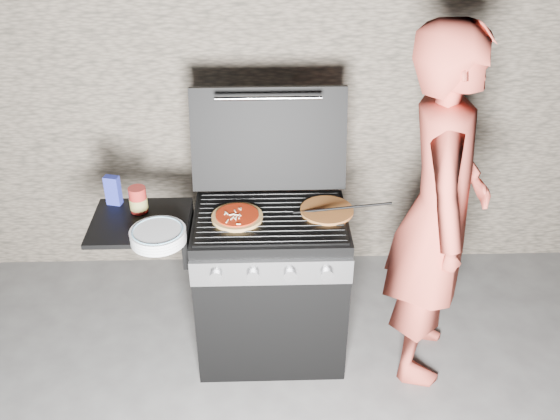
{
  "coord_description": "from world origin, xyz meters",
  "views": [
    {
      "loc": [
        -0.03,
        -2.7,
        2.65
      ],
      "look_at": [
        0.05,
        0.0,
        0.95
      ],
      "focal_mm": 40.0,
      "sensor_mm": 36.0,
      "label": 1
    }
  ],
  "objects_px": {
    "pizza_topped": "(237,216)",
    "sauce_jar": "(138,200)",
    "person": "(438,213)",
    "gas_grill": "(226,286)"
  },
  "relations": [
    {
      "from": "pizza_topped",
      "to": "person",
      "type": "relative_size",
      "value": 0.13
    },
    {
      "from": "pizza_topped",
      "to": "sauce_jar",
      "type": "bearing_deg",
      "value": 169.03
    },
    {
      "from": "person",
      "to": "pizza_topped",
      "type": "bearing_deg",
      "value": 98.03
    },
    {
      "from": "gas_grill",
      "to": "person",
      "type": "bearing_deg",
      "value": -4.63
    },
    {
      "from": "sauce_jar",
      "to": "person",
      "type": "relative_size",
      "value": 0.07
    },
    {
      "from": "gas_grill",
      "to": "pizza_topped",
      "type": "bearing_deg",
      "value": -9.33
    },
    {
      "from": "gas_grill",
      "to": "pizza_topped",
      "type": "relative_size",
      "value": 5.1
    },
    {
      "from": "pizza_topped",
      "to": "person",
      "type": "height_order",
      "value": "person"
    },
    {
      "from": "pizza_topped",
      "to": "person",
      "type": "distance_m",
      "value": 1.02
    },
    {
      "from": "gas_grill",
      "to": "sauce_jar",
      "type": "relative_size",
      "value": 9.52
    }
  ]
}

